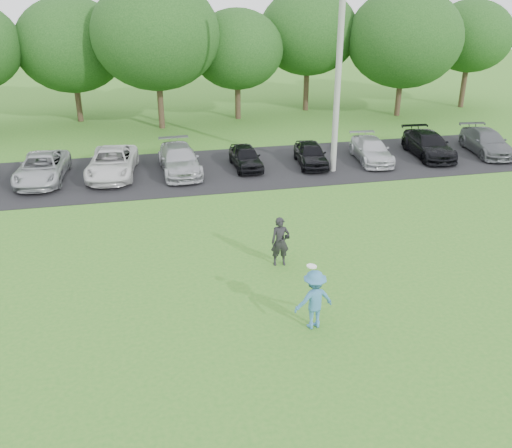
{
  "coord_description": "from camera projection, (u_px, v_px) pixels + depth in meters",
  "views": [
    {
      "loc": [
        -3.59,
        -13.19,
        9.0
      ],
      "look_at": [
        0.0,
        3.5,
        1.3
      ],
      "focal_mm": 40.0,
      "sensor_mm": 36.0,
      "label": 1
    }
  ],
  "objects": [
    {
      "name": "ground",
      "position": [
        282.0,
        315.0,
        16.14
      ],
      "size": [
        100.0,
        100.0,
        0.0
      ],
      "primitive_type": "plane",
      "color": "#317220",
      "rests_on": "ground"
    },
    {
      "name": "camera_bystander",
      "position": [
        280.0,
        242.0,
        18.58
      ],
      "size": [
        0.64,
        0.46,
        1.67
      ],
      "color": "black",
      "rests_on": "ground"
    },
    {
      "name": "frisbee_player",
      "position": [
        314.0,
        299.0,
        15.3
      ],
      "size": [
        1.19,
        0.8,
        1.9
      ],
      "color": "teal",
      "rests_on": "ground"
    },
    {
      "name": "utility_pole",
      "position": [
        339.0,
        55.0,
        25.35
      ],
      "size": [
        0.28,
        0.28,
        10.89
      ],
      "primitive_type": "cylinder",
      "color": "gray",
      "rests_on": "ground"
    },
    {
      "name": "tree_row",
      "position": [
        214.0,
        41.0,
        34.69
      ],
      "size": [
        42.39,
        9.85,
        8.64
      ],
      "color": "#38281C",
      "rests_on": "ground"
    },
    {
      "name": "parking_lot",
      "position": [
        215.0,
        170.0,
        27.72
      ],
      "size": [
        32.0,
        6.5,
        0.03
      ],
      "primitive_type": "cube",
      "color": "black",
      "rests_on": "ground"
    },
    {
      "name": "parked_cars",
      "position": [
        207.0,
        159.0,
        27.35
      ],
      "size": [
        30.84,
        5.01,
        1.26
      ],
      "color": "black",
      "rests_on": "parking_lot"
    }
  ]
}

